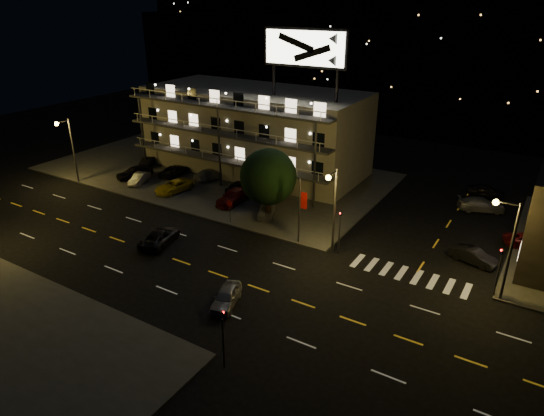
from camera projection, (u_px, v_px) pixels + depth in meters
The scene contains 29 objects.
ground at pixel (199, 268), 41.12m from camera, with size 140.00×140.00×0.00m, color black.
curb_nw at pixel (214, 172), 63.41m from camera, with size 44.00×24.00×0.15m, color #343432.
motel at pixel (255, 130), 62.38m from camera, with size 28.00×13.80×18.10m.
hill_backdrop at pixel (401, 51), 93.01m from camera, with size 120.00×25.00×24.00m.
streetlight_nw at pixel (70, 144), 57.79m from camera, with size 0.44×1.92×8.00m.
streetlight_nc at pixel (333, 204), 41.25m from camera, with size 0.44×1.92×8.00m.
streetlight_ne at pixel (507, 241), 34.99m from camera, with size 1.92×0.44×8.00m.
signal_nw at pixel (340, 228), 42.40m from camera, with size 0.20×0.27×4.60m.
signal_sw at pixel (223, 333), 29.14m from camera, with size 0.20×0.27×4.60m.
signal_ne at pixel (499, 268), 36.17m from camera, with size 0.27×0.20×4.60m.
banner_north at pixel (300, 210), 43.86m from camera, with size 0.83×0.16×6.40m.
stop_sign at pixel (230, 208), 48.56m from camera, with size 0.91×0.11×2.61m.
tree at pixel (268, 178), 48.14m from camera, with size 5.90×5.68×7.43m.
lot_car_0 at pixel (135, 172), 60.73m from camera, with size 1.82×4.53×1.54m, color black.
lot_car_1 at pixel (139, 178), 59.09m from camera, with size 1.29×3.69×1.22m, color gray.
lot_car_2 at pixel (174, 186), 56.53m from camera, with size 2.20×4.77×1.32m, color yellow.
lot_car_3 at pixel (233, 197), 53.46m from camera, with size 2.02×4.98×1.44m, color #540E0C.
lot_car_4 at pixel (266, 210), 50.34m from camera, with size 1.54×3.84×1.31m, color gray.
lot_car_5 at pixel (149, 161), 65.27m from camera, with size 1.35×3.87×1.28m, color black.
lot_car_6 at pixel (174, 171), 61.61m from camera, with size 2.16×4.69×1.30m, color black.
lot_car_7 at pixel (211, 174), 60.38m from camera, with size 1.84×4.52×1.31m, color gray.
lot_car_8 at pixel (240, 186), 56.48m from camera, with size 1.60×3.97×1.35m, color black.
lot_car_9 at pixel (273, 195), 54.00m from camera, with size 1.50×4.29×1.41m, color #540E0C.
side_car_0 at pixel (473, 256), 41.67m from camera, with size 1.39×3.98×1.31m, color black.
side_car_1 at pixel (529, 241), 44.38m from camera, with size 2.02×4.37×1.21m, color #540E0C.
side_car_2 at pixel (481, 204), 51.86m from camera, with size 1.96×4.81×1.40m, color gray.
side_car_3 at pixel (486, 190), 55.65m from camera, with size 1.62×4.02×1.37m, color black.
road_car_east at pixel (226, 297), 35.99m from camera, with size 1.57×3.91×1.33m, color gray.
road_car_west at pixel (160, 237), 44.90m from camera, with size 2.27×4.92×1.37m, color black.
Camera 1 is at (23.92, -27.11, 21.16)m, focal length 32.00 mm.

